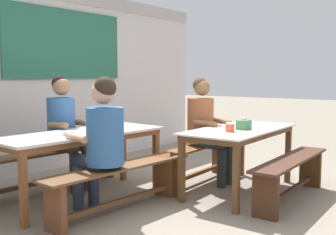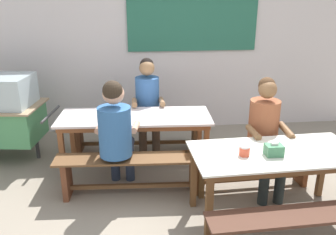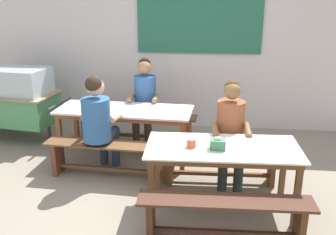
{
  "view_description": "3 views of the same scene",
  "coord_description": "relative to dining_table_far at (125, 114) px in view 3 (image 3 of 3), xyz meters",
  "views": [
    {
      "loc": [
        -3.42,
        -2.34,
        1.34
      ],
      "look_at": [
        0.15,
        0.46,
        0.87
      ],
      "focal_mm": 43.12,
      "sensor_mm": 36.0,
      "label": 1
    },
    {
      "loc": [
        -0.64,
        -3.08,
        2.17
      ],
      "look_at": [
        -0.25,
        0.62,
        0.85
      ],
      "focal_mm": 37.53,
      "sensor_mm": 36.0,
      "label": 2
    },
    {
      "loc": [
        0.55,
        -3.89,
        2.3
      ],
      "look_at": [
        0.03,
        0.62,
        0.77
      ],
      "focal_mm": 40.59,
      "sensor_mm": 36.0,
      "label": 3
    }
  ],
  "objects": [
    {
      "name": "food_cart",
      "position": [
        -1.93,
        0.56,
        0.01
      ],
      "size": [
        1.76,
        0.97,
        1.16
      ],
      "color": "#4D9A5F",
      "rests_on": "ground_plane"
    },
    {
      "name": "bench_near_front",
      "position": [
        1.35,
        -1.79,
        -0.35
      ],
      "size": [
        1.65,
        0.35,
        0.46
      ],
      "color": "#482A1E",
      "rests_on": "ground_plane"
    },
    {
      "name": "person_left_back_turned",
      "position": [
        -0.21,
        -0.54,
        0.1
      ],
      "size": [
        0.5,
        0.59,
        1.33
      ],
      "color": "#293449",
      "rests_on": "ground_plane"
    },
    {
      "name": "person_center_facing",
      "position": [
        0.19,
        0.54,
        0.1
      ],
      "size": [
        0.44,
        0.55,
        1.35
      ],
      "color": "#463629",
      "rests_on": "ground_plane"
    },
    {
      "name": "dining_table_near",
      "position": [
        1.33,
        -1.19,
        -0.0
      ],
      "size": [
        1.64,
        0.82,
        0.74
      ],
      "color": "silver",
      "rests_on": "ground_plane"
    },
    {
      "name": "backdrop_wall",
      "position": [
        0.63,
        1.53,
        0.71
      ],
      "size": [
        6.69,
        0.23,
        2.61
      ],
      "color": "silver",
      "rests_on": "ground_plane"
    },
    {
      "name": "bench_far_front",
      "position": [
        -0.03,
        -0.61,
        -0.36
      ],
      "size": [
        1.75,
        0.4,
        0.46
      ],
      "color": "brown",
      "rests_on": "ground_plane"
    },
    {
      "name": "ground_plane",
      "position": [
        0.62,
        -1.03,
        -0.67
      ],
      "size": [
        40.0,
        40.0,
        0.0
      ],
      "primitive_type": "plane",
      "color": "gray"
    },
    {
      "name": "bench_near_back",
      "position": [
        1.3,
        -0.58,
        -0.37
      ],
      "size": [
        1.57,
        0.33,
        0.46
      ],
      "color": "brown",
      "rests_on": "ground_plane"
    },
    {
      "name": "tissue_box",
      "position": [
        1.27,
        -1.26,
        0.13
      ],
      "size": [
        0.16,
        0.12,
        0.13
      ],
      "color": "#417D55",
      "rests_on": "dining_table_near"
    },
    {
      "name": "person_right_near_table",
      "position": [
        1.43,
        -0.64,
        0.08
      ],
      "size": [
        0.45,
        0.58,
        1.32
      ],
      "color": "#222A29",
      "rests_on": "ground_plane"
    },
    {
      "name": "condiment_jar",
      "position": [
        0.99,
        -1.24,
        0.12
      ],
      "size": [
        0.1,
        0.1,
        0.1
      ],
      "color": "#DF5033",
      "rests_on": "dining_table_near"
    },
    {
      "name": "dining_table_far",
      "position": [
        0.0,
        0.0,
        0.0
      ],
      "size": [
        1.9,
        0.8,
        0.74
      ],
      "color": "silver",
      "rests_on": "ground_plane"
    },
    {
      "name": "soup_bowl",
      "position": [
        -0.24,
        -0.09,
        0.09
      ],
      "size": [
        0.12,
        0.12,
        0.04
      ],
      "primitive_type": "cylinder",
      "color": "silver",
      "rests_on": "dining_table_far"
    },
    {
      "name": "bench_far_back",
      "position": [
        0.03,
        0.61,
        -0.35
      ],
      "size": [
        1.91,
        0.41,
        0.46
      ],
      "color": "brown",
      "rests_on": "ground_plane"
    }
  ]
}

